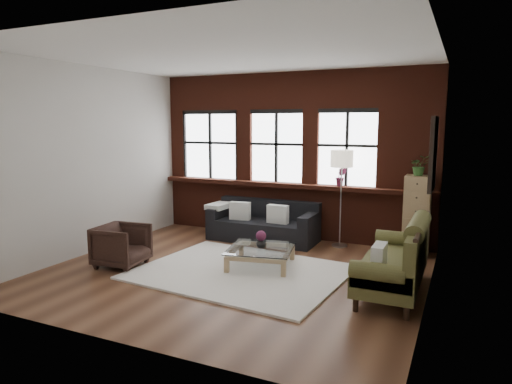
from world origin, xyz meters
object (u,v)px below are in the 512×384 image
at_px(armchair, 122,246).
at_px(drawer_chest, 417,216).
at_px(vintage_settee, 393,255).
at_px(coffee_table, 261,258).
at_px(vase, 261,243).
at_px(dark_sofa, 263,221).
at_px(floor_lamp, 341,195).

height_order(armchair, drawer_chest, drawer_chest).
height_order(vintage_settee, coffee_table, vintage_settee).
relative_size(vase, drawer_chest, 0.12).
bearing_deg(drawer_chest, dark_sofa, -175.64).
height_order(vintage_settee, floor_lamp, floor_lamp).
bearing_deg(vintage_settee, drawer_chest, 86.94).
bearing_deg(armchair, coffee_table, -73.51).
xyz_separation_m(drawer_chest, floor_lamp, (-1.31, -0.00, 0.27)).
relative_size(dark_sofa, floor_lamp, 1.08).
bearing_deg(floor_lamp, vintage_settee, -58.38).
distance_m(dark_sofa, floor_lamp, 1.57).
distance_m(dark_sofa, drawer_chest, 2.78).
height_order(dark_sofa, vase, dark_sofa).
height_order(armchair, vase, armchair).
distance_m(dark_sofa, armchair, 2.75).
height_order(armchair, coffee_table, armchair).
relative_size(armchair, floor_lamp, 0.38).
height_order(coffee_table, vase, vase).
relative_size(vintage_settee, coffee_table, 1.96).
xyz_separation_m(dark_sofa, coffee_table, (0.65, -1.54, -0.22)).
xyz_separation_m(coffee_table, vase, (0.00, -0.00, 0.24)).
height_order(coffee_table, drawer_chest, drawer_chest).
distance_m(armchair, floor_lamp, 3.88).
bearing_deg(coffee_table, drawer_chest, 39.64).
distance_m(dark_sofa, coffee_table, 1.68).
relative_size(dark_sofa, drawer_chest, 1.51).
bearing_deg(vintage_settee, armchair, -171.27).
height_order(vase, drawer_chest, drawer_chest).
xyz_separation_m(coffee_table, floor_lamp, (0.80, 1.74, 0.80)).
xyz_separation_m(coffee_table, drawer_chest, (2.11, 1.75, 0.53)).
bearing_deg(drawer_chest, vintage_settee, -93.06).
relative_size(dark_sofa, vase, 13.07).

